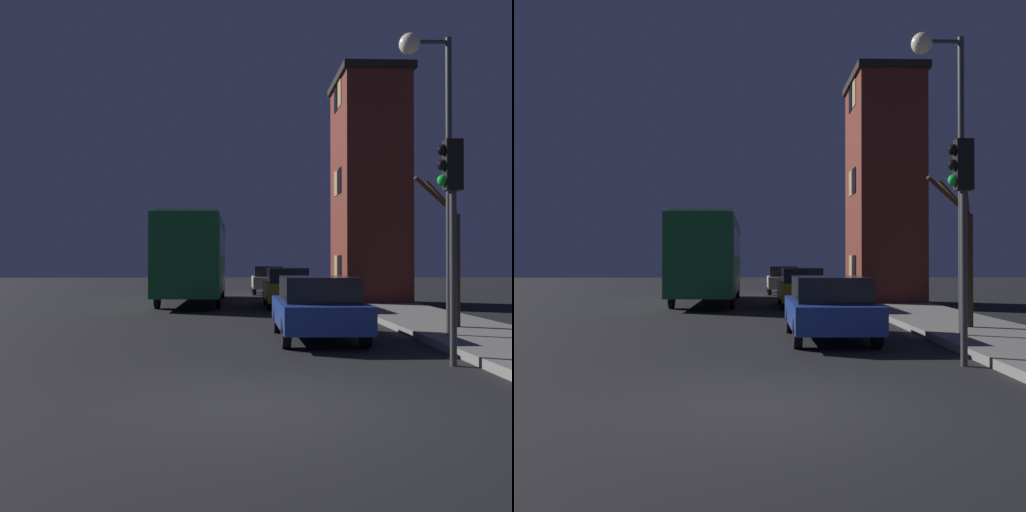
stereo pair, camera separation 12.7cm
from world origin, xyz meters
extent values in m
plane|color=black|center=(0.00, 0.00, 0.00)|extent=(120.00, 120.00, 0.00)
cube|color=brown|center=(5.44, 17.48, 4.94)|extent=(2.73, 4.09, 9.53)
cube|color=black|center=(5.44, 17.48, 9.86)|extent=(2.97, 4.33, 0.30)
cube|color=black|center=(4.05, 17.00, 1.58)|extent=(0.03, 0.70, 1.10)
cube|color=#E5C67F|center=(4.05, 17.95, 1.58)|extent=(0.03, 0.70, 1.10)
cube|color=black|center=(4.05, 17.00, 5.34)|extent=(0.03, 0.70, 1.10)
cube|color=#E5C67F|center=(4.05, 17.95, 5.34)|extent=(0.03, 0.70, 1.10)
cube|color=#E5C67F|center=(4.05, 17.00, 9.11)|extent=(0.03, 0.70, 1.10)
cube|color=black|center=(4.05, 17.95, 9.11)|extent=(0.03, 0.70, 1.10)
cylinder|color=#38383A|center=(4.50, 5.50, 3.58)|extent=(0.14, 0.14, 6.80)
cylinder|color=#38383A|center=(4.05, 5.50, 6.88)|extent=(0.90, 0.09, 0.09)
sphere|color=#F4EAC6|center=(3.60, 5.50, 6.83)|extent=(0.48, 0.48, 0.48)
cylinder|color=#38383A|center=(3.48, 2.60, 1.55)|extent=(0.12, 0.12, 3.10)
cube|color=black|center=(3.48, 2.60, 3.55)|extent=(0.30, 0.24, 0.90)
sphere|color=black|center=(3.30, 2.60, 3.82)|extent=(0.20, 0.20, 0.20)
sphere|color=black|center=(3.30, 2.60, 3.55)|extent=(0.20, 0.20, 0.20)
sphere|color=green|center=(3.30, 2.60, 3.28)|extent=(0.20, 0.20, 0.20)
cylinder|color=#382819|center=(5.25, 7.10, 1.62)|extent=(0.24, 0.24, 2.89)
cylinder|color=#382819|center=(4.98, 7.40, 3.51)|extent=(0.70, 0.76, 0.98)
cylinder|color=#382819|center=(4.64, 6.79, 3.49)|extent=(1.32, 0.74, 0.93)
cylinder|color=#382819|center=(5.04, 6.69, 3.54)|extent=(0.54, 0.95, 1.02)
cube|color=#1E6B33|center=(-2.29, 18.39, 2.08)|extent=(2.57, 10.08, 3.21)
cube|color=black|center=(-2.29, 18.39, 2.66)|extent=(2.59, 9.28, 1.15)
cube|color=#B2B2B2|center=(-2.29, 18.39, 3.75)|extent=(2.44, 9.58, 0.12)
cylinder|color=black|center=(-1.10, 21.67, 0.48)|extent=(0.18, 0.96, 0.96)
cylinder|color=black|center=(-3.48, 21.67, 0.48)|extent=(0.18, 0.96, 0.96)
cylinder|color=black|center=(-1.10, 15.12, 0.48)|extent=(0.18, 0.96, 0.96)
cylinder|color=black|center=(-3.48, 15.12, 0.48)|extent=(0.18, 0.96, 0.96)
cube|color=navy|center=(1.54, 6.07, 0.63)|extent=(1.87, 4.16, 0.60)
cube|color=black|center=(1.54, 5.87, 1.21)|extent=(1.65, 2.16, 0.57)
cylinder|color=black|center=(2.38, 7.43, 0.33)|extent=(0.18, 0.66, 0.66)
cylinder|color=black|center=(0.69, 7.43, 0.33)|extent=(0.18, 0.66, 0.66)
cylinder|color=black|center=(2.38, 4.72, 0.33)|extent=(0.18, 0.66, 0.66)
cylinder|color=black|center=(0.69, 4.72, 0.33)|extent=(0.18, 0.66, 0.66)
cube|color=olive|center=(1.67, 16.06, 0.65)|extent=(1.74, 4.61, 0.71)
cube|color=black|center=(1.67, 15.83, 1.30)|extent=(1.53, 2.40, 0.59)
cylinder|color=black|center=(2.45, 17.55, 0.29)|extent=(0.18, 0.59, 0.59)
cylinder|color=black|center=(0.89, 17.55, 0.29)|extent=(0.18, 0.59, 0.59)
cylinder|color=black|center=(2.45, 14.56, 0.29)|extent=(0.18, 0.59, 0.59)
cylinder|color=black|center=(0.89, 14.56, 0.29)|extent=(0.18, 0.59, 0.59)
cube|color=#B7BABF|center=(1.39, 25.65, 0.68)|extent=(1.75, 4.21, 0.66)
cube|color=black|center=(1.39, 25.44, 1.30)|extent=(1.54, 2.19, 0.59)
cylinder|color=black|center=(2.17, 27.01, 0.35)|extent=(0.18, 0.70, 0.70)
cylinder|color=black|center=(0.60, 27.01, 0.35)|extent=(0.18, 0.70, 0.70)
cylinder|color=black|center=(2.17, 24.28, 0.35)|extent=(0.18, 0.70, 0.70)
cylinder|color=black|center=(0.60, 24.28, 0.35)|extent=(0.18, 0.70, 0.70)
camera|label=1|loc=(-0.33, -7.34, 1.84)|focal=40.00mm
camera|label=2|loc=(-0.20, -7.34, 1.84)|focal=40.00mm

